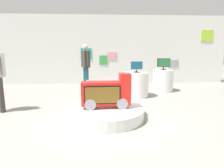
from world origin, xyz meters
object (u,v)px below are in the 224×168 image
at_px(display_pedestal_left_rear, 136,84).
at_px(shopper_browsing_rear, 86,64).
at_px(main_display_pedestal, 106,113).
at_px(tv_on_left_rear, 137,66).
at_px(tv_on_center_rear, 164,63).
at_px(display_pedestal_center_rear, 163,80).
at_px(novelty_firetruck_tv, 107,94).

xyz_separation_m(display_pedestal_left_rear, shopper_browsing_rear, (-1.69, 0.69, 0.61)).
distance_m(main_display_pedestal, tv_on_left_rear, 2.39).
bearing_deg(display_pedestal_left_rear, shopper_browsing_rear, 157.74).
height_order(tv_on_center_rear, shopper_browsing_rear, shopper_browsing_rear).
xyz_separation_m(display_pedestal_center_rear, shopper_browsing_rear, (-2.84, -0.08, 0.61)).
bearing_deg(novelty_firetruck_tv, display_pedestal_center_rear, 51.69).
xyz_separation_m(novelty_firetruck_tv, tv_on_left_rear, (1.03, 1.97, 0.44)).
height_order(novelty_firetruck_tv, shopper_browsing_rear, shopper_browsing_rear).
height_order(novelty_firetruck_tv, display_pedestal_left_rear, novelty_firetruck_tv).
bearing_deg(display_pedestal_center_rear, novelty_firetruck_tv, -128.31).
bearing_deg(tv_on_center_rear, display_pedestal_center_rear, 109.86).
relative_size(main_display_pedestal, tv_on_center_rear, 3.78).
xyz_separation_m(novelty_firetruck_tv, display_pedestal_left_rear, (1.03, 1.98, -0.16)).
bearing_deg(display_pedestal_left_rear, tv_on_center_rear, 33.72).
relative_size(novelty_firetruck_tv, tv_on_center_rear, 2.42).
height_order(display_pedestal_left_rear, tv_on_left_rear, tv_on_left_rear).
relative_size(display_pedestal_left_rear, tv_on_left_rear, 1.91).
bearing_deg(main_display_pedestal, display_pedestal_left_rear, 62.07).
bearing_deg(shopper_browsing_rear, main_display_pedestal, -76.37).
bearing_deg(display_pedestal_center_rear, tv_on_left_rear, -145.98).
relative_size(tv_on_left_rear, shopper_browsing_rear, 0.25).
distance_m(tv_on_left_rear, display_pedestal_center_rear, 1.51).
distance_m(tv_on_left_rear, shopper_browsing_rear, 1.83).
xyz_separation_m(main_display_pedestal, tv_on_left_rear, (1.05, 1.97, 0.87)).
height_order(display_pedestal_center_rear, shopper_browsing_rear, shopper_browsing_rear).
bearing_deg(tv_on_center_rear, novelty_firetruck_tv, -128.37).
xyz_separation_m(tv_on_left_rear, display_pedestal_center_rear, (1.15, 0.77, -0.60)).
xyz_separation_m(display_pedestal_center_rear, tv_on_center_rear, (0.00, -0.00, 0.63)).
height_order(display_pedestal_center_rear, tv_on_center_rear, tv_on_center_rear).
relative_size(tv_on_center_rear, shopper_browsing_rear, 0.26).
bearing_deg(shopper_browsing_rear, display_pedestal_center_rear, 1.56).
relative_size(display_pedestal_left_rear, tv_on_center_rear, 1.80).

